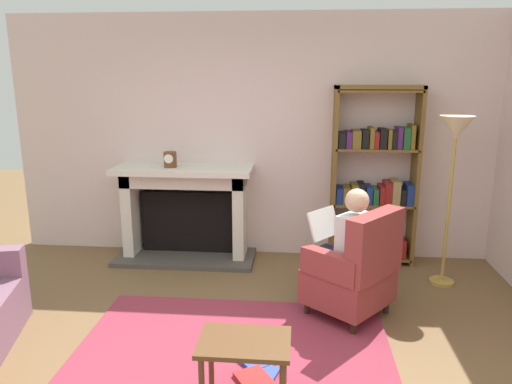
% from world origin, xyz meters
% --- Properties ---
extents(ground, '(14.00, 14.00, 0.00)m').
position_xyz_m(ground, '(0.00, 0.00, 0.00)').
color(ground, brown).
extents(back_wall, '(5.60, 0.10, 2.70)m').
position_xyz_m(back_wall, '(0.00, 2.55, 1.35)').
color(back_wall, beige).
rests_on(back_wall, ground).
extents(area_rug, '(2.40, 1.80, 0.01)m').
position_xyz_m(area_rug, '(0.00, 0.30, 0.01)').
color(area_rug, '#912F42').
rests_on(area_rug, ground).
extents(fireplace, '(1.56, 0.64, 1.06)m').
position_xyz_m(fireplace, '(-0.79, 2.30, 0.57)').
color(fireplace, '#4C4742').
rests_on(fireplace, ground).
extents(mantel_clock, '(0.14, 0.14, 0.17)m').
position_xyz_m(mantel_clock, '(-0.93, 2.20, 1.15)').
color(mantel_clock, brown).
rests_on(mantel_clock, fireplace).
extents(bookshelf, '(0.91, 0.32, 1.94)m').
position_xyz_m(bookshelf, '(1.28, 2.33, 0.90)').
color(bookshelf, brown).
rests_on(bookshelf, ground).
extents(armchair_reading, '(0.89, 0.89, 0.97)m').
position_xyz_m(armchair_reading, '(0.97, 1.01, 0.42)').
color(armchair_reading, '#331E14').
rests_on(armchair_reading, ground).
extents(seated_reader, '(0.59, 0.57, 1.14)m').
position_xyz_m(seated_reader, '(0.88, 1.08, 0.62)').
color(seated_reader, silver).
rests_on(seated_reader, ground).
extents(side_table, '(0.56, 0.39, 0.49)m').
position_xyz_m(side_table, '(0.16, -0.29, 0.41)').
color(side_table, brown).
rests_on(side_table, ground).
extents(scattered_books, '(0.36, 0.59, 0.03)m').
position_xyz_m(scattered_books, '(0.20, 0.09, 0.03)').
color(scattered_books, '#334CA5').
rests_on(scattered_books, area_rug).
extents(floor_lamp, '(0.32, 0.32, 1.68)m').
position_xyz_m(floor_lamp, '(1.93, 1.79, 1.42)').
color(floor_lamp, '#B7933F').
rests_on(floor_lamp, ground).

